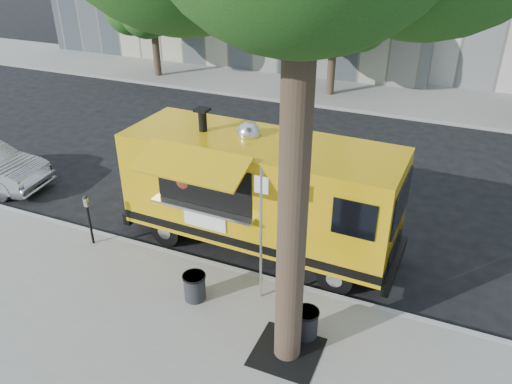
# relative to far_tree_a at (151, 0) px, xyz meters

# --- Properties ---
(ground) EXTENTS (120.00, 120.00, 0.00)m
(ground) POSITION_rel_far_tree_a_xyz_m (10.00, -12.30, -3.78)
(ground) COLOR black
(ground) RESTS_ON ground
(sidewalk) EXTENTS (60.00, 6.00, 0.15)m
(sidewalk) POSITION_rel_far_tree_a_xyz_m (10.00, -16.30, -3.70)
(sidewalk) COLOR gray
(sidewalk) RESTS_ON ground
(curb) EXTENTS (60.00, 0.14, 0.16)m
(curb) POSITION_rel_far_tree_a_xyz_m (10.00, -13.23, -3.70)
(curb) COLOR #999993
(curb) RESTS_ON ground
(far_sidewalk) EXTENTS (60.00, 5.00, 0.15)m
(far_sidewalk) POSITION_rel_far_tree_a_xyz_m (10.00, 1.20, -3.70)
(far_sidewalk) COLOR gray
(far_sidewalk) RESTS_ON ground
(tree_well) EXTENTS (1.20, 1.20, 0.02)m
(tree_well) POSITION_rel_far_tree_a_xyz_m (12.60, -15.10, -3.62)
(tree_well) COLOR black
(tree_well) RESTS_ON sidewalk
(far_tree_a) EXTENTS (3.42, 3.42, 5.36)m
(far_tree_a) POSITION_rel_far_tree_a_xyz_m (0.00, 0.00, 0.00)
(far_tree_a) COLOR #33261C
(far_tree_a) RESTS_ON far_sidewalk
(far_tree_b) EXTENTS (3.60, 3.60, 5.50)m
(far_tree_b) POSITION_rel_far_tree_a_xyz_m (9.00, 0.40, 0.06)
(far_tree_b) COLOR #33261C
(far_tree_b) RESTS_ON far_sidewalk
(sign_post) EXTENTS (0.28, 0.06, 3.00)m
(sign_post) POSITION_rel_far_tree_a_xyz_m (11.55, -13.85, -1.93)
(sign_post) COLOR silver
(sign_post) RESTS_ON sidewalk
(parking_meter) EXTENTS (0.11, 0.11, 1.33)m
(parking_meter) POSITION_rel_far_tree_a_xyz_m (7.00, -13.65, -2.79)
(parking_meter) COLOR black
(parking_meter) RESTS_ON sidewalk
(food_truck) EXTENTS (6.79, 3.20, 3.32)m
(food_truck) POSITION_rel_far_tree_a_xyz_m (10.69, -11.95, -2.22)
(food_truck) COLOR #D6A40B
(food_truck) RESTS_ON ground
(trash_bin_left) EXTENTS (0.49, 0.49, 0.59)m
(trash_bin_left) POSITION_rel_far_tree_a_xyz_m (10.31, -14.45, -3.31)
(trash_bin_left) COLOR black
(trash_bin_left) RESTS_ON sidewalk
(trash_bin_right) EXTENTS (0.49, 0.49, 0.58)m
(trash_bin_right) POSITION_rel_far_tree_a_xyz_m (12.77, -14.55, -3.31)
(trash_bin_right) COLOR black
(trash_bin_right) RESTS_ON sidewalk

